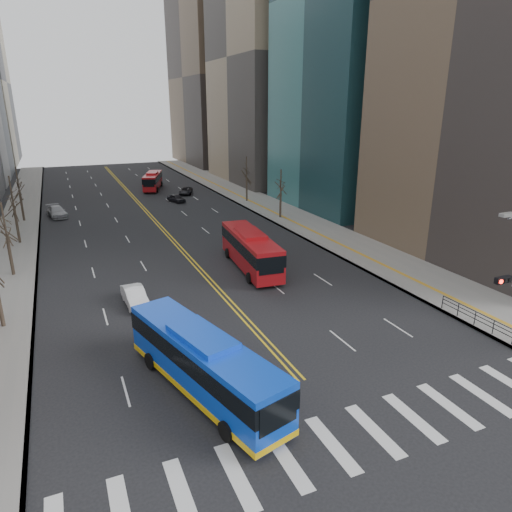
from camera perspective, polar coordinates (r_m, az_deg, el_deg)
ground at (r=23.51m, az=12.11°, el=-21.27°), size 220.00×220.00×0.00m
sidewalk_right at (r=67.55m, az=2.30°, el=5.85°), size 7.00×130.00×0.15m
sidewalk_left at (r=61.36m, az=-27.69°, el=2.40°), size 5.00×130.00×0.15m
crosswalk at (r=23.51m, az=12.11°, el=-21.26°), size 26.70×4.00×0.01m
centerline at (r=71.77m, az=-14.06°, el=6.01°), size 0.55×100.00×0.01m
office_towers at (r=84.07m, az=-17.12°, el=23.97°), size 83.00×134.00×58.00m
pedestrian_railing at (r=35.53m, az=25.73°, el=-6.76°), size 0.06×6.06×1.02m
street_trees at (r=50.04m, az=-18.48°, el=6.03°), size 35.20×47.20×7.60m
blue_bus at (r=25.07m, az=-6.62°, el=-12.96°), size 5.67×12.36×3.52m
red_bus_near at (r=42.77m, az=-0.68°, el=0.99°), size 3.64×11.55×3.60m
red_bus_far at (r=85.80m, az=-12.79°, el=9.29°), size 5.36×10.04×3.15m
car_white at (r=36.67m, az=-14.90°, el=-4.92°), size 1.68×4.27×1.38m
car_dark_mid at (r=73.82m, az=-9.94°, el=7.12°), size 2.63×3.93×1.24m
car_silver at (r=68.69m, az=-23.65°, el=5.09°), size 3.03×5.45×1.49m
car_dark_far at (r=80.19m, az=-8.77°, el=8.06°), size 3.46×4.74×1.20m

